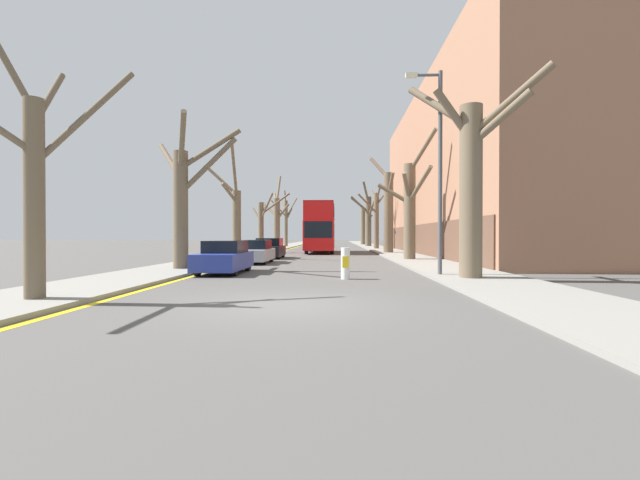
{
  "coord_description": "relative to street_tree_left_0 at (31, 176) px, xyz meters",
  "views": [
    {
      "loc": [
        1.2,
        -9.73,
        1.59
      ],
      "look_at": [
        -0.17,
        25.21,
        1.24
      ],
      "focal_mm": 24.0,
      "sensor_mm": 36.0,
      "label": 1
    }
  ],
  "objects": [
    {
      "name": "sidewalk_right",
      "position": [
        12.25,
        50.01,
        -2.92
      ],
      "size": [
        3.34,
        120.0,
        0.12
      ],
      "primitive_type": "cube",
      "color": "gray",
      "rests_on": "ground"
    },
    {
      "name": "street_tree_right_2",
      "position": [
        11.71,
        28.52,
        0.92
      ],
      "size": [
        2.26,
        3.11,
        8.77
      ],
      "color": "brown",
      "rests_on": "ground"
    },
    {
      "name": "building_facade_right",
      "position": [
        18.91,
        26.89,
        3.91
      ],
      "size": [
        10.08,
        36.9,
        13.8
      ],
      "color": "#93664C",
      "rests_on": "ground"
    },
    {
      "name": "parked_car_1",
      "position": [
        2.37,
        14.91,
        -2.34
      ],
      "size": [
        1.8,
        4.35,
        1.35
      ],
      "color": "#9EA3AD",
      "rests_on": "ground"
    },
    {
      "name": "street_tree_left_0",
      "position": [
        0.0,
        0.0,
        0.0
      ],
      "size": [
        3.5,
        4.54,
        7.0
      ],
      "color": "brown",
      "rests_on": "ground"
    },
    {
      "name": "double_decker_bus",
      "position": [
        5.61,
        30.43,
        -0.43
      ],
      "size": [
        2.59,
        10.44,
        4.53
      ],
      "color": "red",
      "rests_on": "ground"
    },
    {
      "name": "street_tree_right_0",
      "position": [
        11.87,
        5.5,
        0.62
      ],
      "size": [
        4.09,
        3.92,
        7.53
      ],
      "color": "brown",
      "rests_on": "ground"
    },
    {
      "name": "street_tree_left_2",
      "position": [
        0.15,
        19.41,
        -0.07
      ],
      "size": [
        2.48,
        2.2,
        7.75
      ],
      "color": "brown",
      "rests_on": "ground"
    },
    {
      "name": "street_tree_left_5",
      "position": [
        -0.03,
        50.12,
        0.78
      ],
      "size": [
        3.59,
        3.7,
        7.91
      ],
      "color": "brown",
      "rests_on": "ground"
    },
    {
      "name": "parked_car_0",
      "position": [
        2.37,
        8.25,
        -2.33
      ],
      "size": [
        1.71,
        4.09,
        1.38
      ],
      "color": "navy",
      "rests_on": "ground"
    },
    {
      "name": "parked_car_2",
      "position": [
        2.37,
        20.31,
        -2.31
      ],
      "size": [
        1.87,
        3.92,
        1.42
      ],
      "color": "black",
      "rests_on": "ground"
    },
    {
      "name": "lamp_post",
      "position": [
        10.98,
        6.77,
        1.41
      ],
      "size": [
        1.4,
        0.2,
        7.87
      ],
      "color": "#4C4F54",
      "rests_on": "ground"
    },
    {
      "name": "traffic_bollard",
      "position": [
        7.46,
        5.94,
        -2.41
      ],
      "size": [
        0.33,
        0.34,
        1.15
      ],
      "color": "white",
      "rests_on": "ground"
    },
    {
      "name": "street_tree_right_5",
      "position": [
        11.77,
        64.1,
        0.54
      ],
      "size": [
        2.31,
        1.6,
        7.22
      ],
      "color": "brown",
      "rests_on": "ground"
    },
    {
      "name": "sidewalk_left",
      "position": [
        -0.38,
        50.01,
        -2.92
      ],
      "size": [
        3.34,
        120.0,
        0.12
      ],
      "primitive_type": "cube",
      "color": "gray",
      "rests_on": "ground"
    },
    {
      "name": "street_tree_left_3",
      "position": [
        0.21,
        29.79,
        -0.22
      ],
      "size": [
        3.93,
        2.52,
        5.5
      ],
      "color": "brown",
      "rests_on": "ground"
    },
    {
      "name": "street_tree_right_3",
      "position": [
        11.72,
        40.36,
        0.86
      ],
      "size": [
        3.84,
        4.74,
        7.48
      ],
      "color": "brown",
      "rests_on": "ground"
    },
    {
      "name": "street_tree_left_1",
      "position": [
        0.2,
        9.33,
        0.32
      ],
      "size": [
        4.75,
        5.07,
        6.57
      ],
      "color": "brown",
      "rests_on": "ground"
    },
    {
      "name": "ground_plane",
      "position": [
        5.93,
        0.01,
        -2.98
      ],
      "size": [
        300.0,
        300.0,
        0.0
      ],
      "primitive_type": "plane",
      "color": "#4C4947"
    },
    {
      "name": "street_tree_right_4",
      "position": [
        11.57,
        52.26,
        1.17
      ],
      "size": [
        3.54,
        3.62,
        9.34
      ],
      "color": "brown",
      "rests_on": "ground"
    },
    {
      "name": "street_tree_left_4",
      "position": [
        0.07,
        40.29,
        0.54
      ],
      "size": [
        3.63,
        3.28,
        8.86
      ],
      "color": "brown",
      "rests_on": "ground"
    },
    {
      "name": "street_tree_right_1",
      "position": [
        11.77,
        17.51,
        0.46
      ],
      "size": [
        3.43,
        3.11,
        8.02
      ],
      "color": "brown",
      "rests_on": "ground"
    },
    {
      "name": "kerb_line_stripe",
      "position": [
        1.47,
        50.01,
        -2.98
      ],
      "size": [
        0.24,
        120.0,
        0.01
      ],
      "primitive_type": "cube",
      "color": "yellow",
      "rests_on": "ground"
    }
  ]
}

